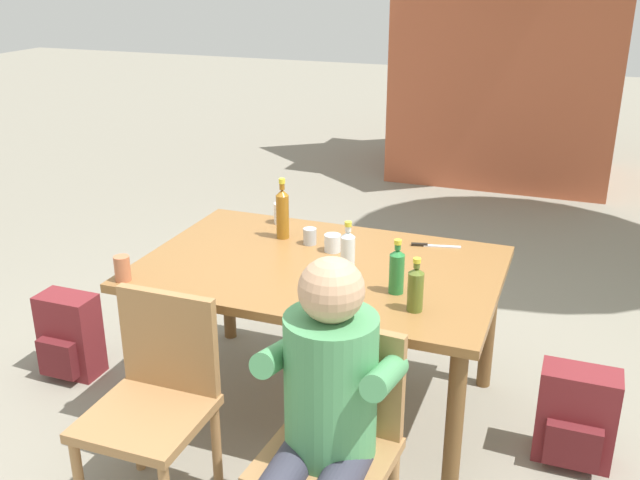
{
  "coord_description": "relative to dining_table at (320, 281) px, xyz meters",
  "views": [
    {
      "loc": [
        1.07,
        -2.85,
        2.06
      ],
      "look_at": [
        0.0,
        0.0,
        0.87
      ],
      "focal_mm": 40.47,
      "sensor_mm": 36.0,
      "label": 1
    }
  ],
  "objects": [
    {
      "name": "backpack_by_near_side",
      "position": [
        -1.33,
        -0.2,
        -0.45
      ],
      "size": [
        0.3,
        0.23,
        0.45
      ],
      "color": "maroon",
      "rests_on": "ground_plane"
    },
    {
      "name": "table_knife",
      "position": [
        0.43,
        0.4,
        0.09
      ],
      "size": [
        0.24,
        0.07,
        0.01
      ],
      "color": "silver",
      "rests_on": "dining_table"
    },
    {
      "name": "person_in_white_shirt",
      "position": [
        0.37,
        -0.95,
        -0.01
      ],
      "size": [
        0.47,
        0.62,
        1.18
      ],
      "color": "#4C935B",
      "rests_on": "ground_plane"
    },
    {
      "name": "chair_near_left",
      "position": [
        -0.37,
        -0.84,
        -0.18
      ],
      "size": [
        0.44,
        0.44,
        0.87
      ],
      "color": "#A37547",
      "rests_on": "ground_plane"
    },
    {
      "name": "bottle_olive",
      "position": [
        0.52,
        -0.3,
        0.18
      ],
      "size": [
        0.06,
        0.06,
        0.22
      ],
      "color": "#566623",
      "rests_on": "dining_table"
    },
    {
      "name": "dining_table",
      "position": [
        0.0,
        0.0,
        0.0
      ],
      "size": [
        1.63,
        1.08,
        0.75
      ],
      "color": "olive",
      "rests_on": "ground_plane"
    },
    {
      "name": "ground_plane",
      "position": [
        0.0,
        0.0,
        -0.67
      ],
      "size": [
        24.0,
        24.0,
        0.0
      ],
      "primitive_type": "plane",
      "color": "gray"
    },
    {
      "name": "cup_terracotta",
      "position": [
        -0.74,
        -0.47,
        0.14
      ],
      "size": [
        0.07,
        0.07,
        0.11
      ],
      "primitive_type": "cylinder",
      "color": "#BC6B47",
      "rests_on": "dining_table"
    },
    {
      "name": "chair_near_right",
      "position": [
        0.37,
        -0.84,
        -0.18
      ],
      "size": [
        0.47,
        0.47,
        0.87
      ],
      "color": "#A37547",
      "rests_on": "ground_plane"
    },
    {
      "name": "cup_steel",
      "position": [
        -0.14,
        0.22,
        0.12
      ],
      "size": [
        0.07,
        0.07,
        0.08
      ],
      "primitive_type": "cylinder",
      "color": "#B2B7BC",
      "rests_on": "dining_table"
    },
    {
      "name": "bottle_green",
      "position": [
        0.4,
        -0.17,
        0.19
      ],
      "size": [
        0.06,
        0.06,
        0.24
      ],
      "color": "#287A38",
      "rests_on": "dining_table"
    },
    {
      "name": "brick_kiosk",
      "position": [
        0.28,
        4.58,
        0.84
      ],
      "size": [
        2.38,
        1.75,
        2.89
      ],
      "color": "#B25638",
      "rests_on": "ground_plane"
    },
    {
      "name": "backpack_by_far_side",
      "position": [
        1.19,
        -0.01,
        -0.46
      ],
      "size": [
        0.33,
        0.23,
        0.44
      ],
      "color": "maroon",
      "rests_on": "ground_plane"
    },
    {
      "name": "bottle_amber",
      "position": [
        -0.29,
        0.25,
        0.22
      ],
      "size": [
        0.06,
        0.06,
        0.31
      ],
      "color": "#996019",
      "rests_on": "dining_table"
    },
    {
      "name": "cup_white",
      "position": [
        -0.39,
        0.45,
        0.14
      ],
      "size": [
        0.07,
        0.07,
        0.11
      ],
      "primitive_type": "cylinder",
      "color": "white",
      "rests_on": "dining_table"
    },
    {
      "name": "cup_glass",
      "position": [
        0.0,
        0.17,
        0.12
      ],
      "size": [
        0.08,
        0.08,
        0.08
      ],
      "primitive_type": "cylinder",
      "color": "silver",
      "rests_on": "dining_table"
    },
    {
      "name": "bottle_clear",
      "position": [
        0.16,
        -0.07,
        0.19
      ],
      "size": [
        0.06,
        0.06,
        0.25
      ],
      "color": "white",
      "rests_on": "dining_table"
    }
  ]
}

